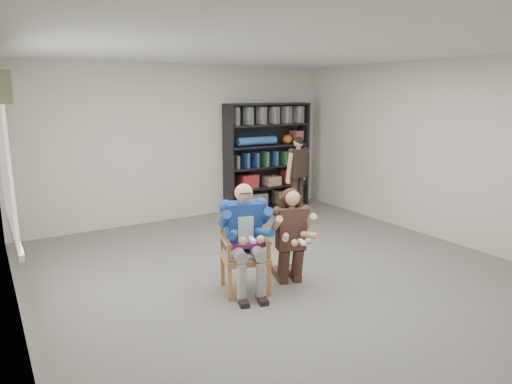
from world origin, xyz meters
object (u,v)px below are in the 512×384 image
seated_man (245,238)px  standing_man (298,179)px  armchair (245,250)px  kneeling_woman (292,237)px  bookshelf (267,157)px

seated_man → standing_man: size_ratio=0.84×
armchair → kneeling_woman: kneeling_woman is taller
armchair → bookshelf: 4.00m
kneeling_woman → standing_man: 2.90m
standing_man → seated_man: bearing=-150.2°
kneeling_woman → standing_man: size_ratio=0.77×
armchair → kneeling_woman: (0.58, -0.12, 0.09)m
armchair → bookshelf: bearing=70.1°
kneeling_woman → bookshelf: bearing=78.3°
armchair → standing_man: (2.36, 2.17, 0.27)m
bookshelf → standing_man: size_ratio=1.36×
seated_man → bookshelf: bearing=70.1°
armchair → seated_man: bearing=0.0°
armchair → seated_man: seated_man is taller
kneeling_woman → bookshelf: size_ratio=0.57×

